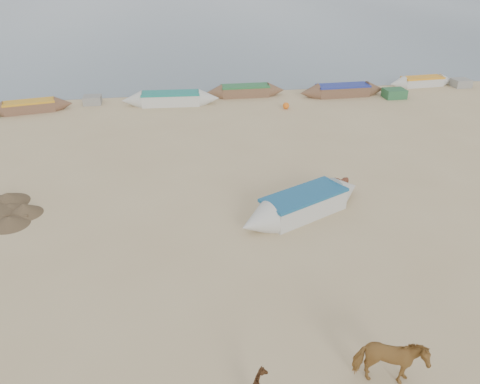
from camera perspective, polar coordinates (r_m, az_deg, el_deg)
name	(u,v)px	position (r m, az deg, el deg)	size (l,w,h in m)	color
ground	(259,272)	(16.02, 2.38, -9.77)	(140.00, 140.00, 0.00)	tan
sea	(172,6)	(94.97, -8.33, 21.53)	(160.00, 160.00, 0.00)	slate
cow_adult	(389,362)	(12.74, 17.76, -19.12)	(0.77, 1.70, 1.43)	olive
calf_front	(341,184)	(21.10, 12.19, 0.92)	(0.74, 0.83, 0.92)	#562A1B
near_canoe	(304,204)	(19.20, 7.78, -1.44)	(6.14, 1.40, 0.95)	beige
waterline_canoes	(204,96)	(33.81, -4.40, 11.60)	(61.24, 3.85, 0.88)	brown
beach_clutter	(249,97)	(33.99, 1.15, 11.55)	(42.79, 4.11, 0.64)	#2E6731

